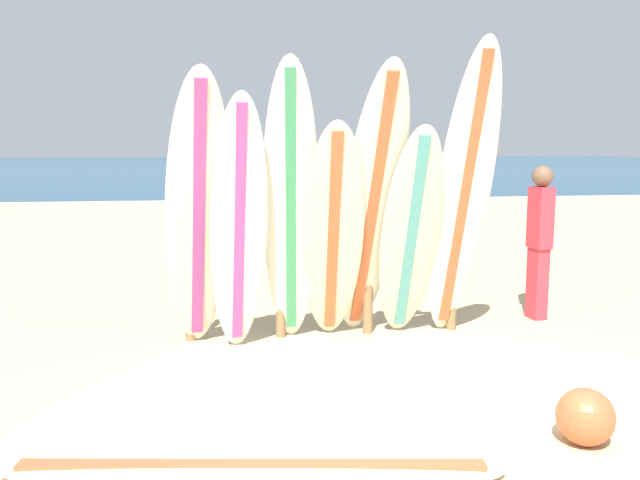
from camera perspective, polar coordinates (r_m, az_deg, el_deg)
The scene contains 13 objects.
ocean_water at distance 60.92m, azimuth -6.87°, elevation 6.66°, with size 120.00×80.00×0.01m, color navy.
surfboard_rack at distance 5.83m, azimuth 0.41°, elevation -2.11°, with size 2.51×0.09×1.08m.
surfboard_leaning_far_left at distance 5.31m, azimuth -10.69°, elevation 2.15°, with size 0.66×0.93×2.32m.
surfboard_leaning_left at distance 5.28m, azimuth -7.18°, elevation 1.22°, with size 0.55×0.60×2.14m.
surfboard_leaning_center_left at distance 5.42m, azimuth -2.60°, elevation 2.97°, with size 0.54×0.77×2.42m.
surfboard_leaning_center at distance 5.47m, azimuth 1.15°, elevation 0.42°, with size 0.58×0.87×1.93m.
surfboard_leaning_center_right at distance 5.49m, azimuth 4.57°, elevation 2.86°, with size 0.63×1.12×2.39m.
surfboard_leaning_right at distance 5.62m, azimuth 8.00°, elevation 0.40°, with size 0.52×0.81×1.90m.
surfboard_leaning_far_right at distance 5.66m, azimuth 12.51°, elevation 3.79°, with size 0.53×0.93×2.58m.
surfboard_lying_on_sand at distance 3.61m, azimuth -6.08°, elevation -19.54°, with size 2.71×0.90×0.08m.
beachgoer_standing at distance 6.73m, azimuth 18.82°, elevation 0.38°, with size 0.21×0.26×1.53m.
small_boat_offshore at distance 40.42m, azimuth 10.25°, elevation 6.12°, with size 3.17×1.27×0.71m.
beach_ball at distance 4.16m, azimuth 22.39°, elevation -14.24°, with size 0.33×0.33×0.33m, color #CC5933.
Camera 1 is at (-1.33, -2.88, 1.72)m, focal length 36.24 mm.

